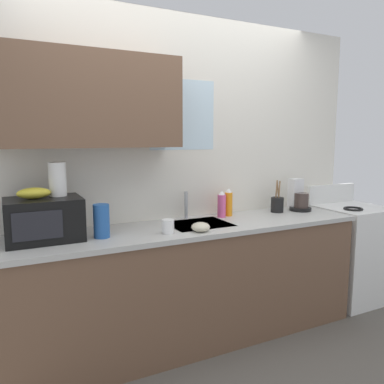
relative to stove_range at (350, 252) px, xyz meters
The scene contains 14 objects.
kitchen_wall_assembly 2.08m from the stove_range, behind, with size 3.49×0.42×2.50m.
counter_unit 1.70m from the stove_range, behind, with size 2.72×0.63×0.90m.
sink_faucet 1.74m from the stove_range, behind, with size 0.03×0.03×0.22m, color #B2B5BA.
stove_range is the anchor object (origin of this frame).
microwave 2.79m from the stove_range, behind, with size 0.46×0.35×0.27m.
banana_bunch 2.88m from the stove_range, behind, with size 0.20×0.11×0.07m, color gold.
paper_towel_roll 2.75m from the stove_range, behind, with size 0.11×0.11×0.22m, color white.
coffee_maker 0.80m from the stove_range, 169.75° to the left, with size 0.19×0.21×0.28m.
dish_soap_bottle_pink 1.47m from the stove_range, behind, with size 0.07×0.07×0.22m.
dish_soap_bottle_orange 1.40m from the stove_range, behind, with size 0.06×0.06×0.23m.
cereal_canister 2.45m from the stove_range, behind, with size 0.10×0.10×0.22m, color #2659A5.
mug_white 2.02m from the stove_range, behind, with size 0.08×0.08×0.10m, color white.
utensil_crock 0.97m from the stove_range, behind, with size 0.11×0.11×0.28m.
small_bowl 1.81m from the stove_range, behind, with size 0.13×0.13×0.07m, color beige.
Camera 1 is at (-1.24, -2.48, 1.55)m, focal length 35.67 mm.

